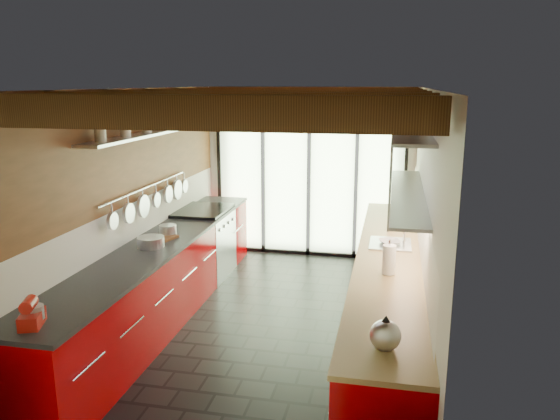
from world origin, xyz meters
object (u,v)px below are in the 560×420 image
(soap_bottle, at_px, (391,221))
(bowl, at_px, (390,242))
(paper_towel, at_px, (389,260))
(stand_mixer, at_px, (32,314))
(kettle, at_px, (385,334))

(soap_bottle, xyz_separation_m, bowl, (0.00, -0.72, -0.06))
(paper_towel, relative_size, soap_bottle, 1.86)
(stand_mixer, relative_size, bowl, 1.20)
(stand_mixer, bearing_deg, soap_bottle, 52.75)
(stand_mixer, distance_m, bowl, 3.65)
(kettle, bearing_deg, soap_bottle, 90.00)
(paper_towel, bearing_deg, bowl, 90.00)
(kettle, relative_size, paper_towel, 0.80)
(stand_mixer, xyz_separation_m, paper_towel, (2.54, 1.66, 0.05))
(stand_mixer, height_order, bowl, stand_mixer)
(kettle, xyz_separation_m, paper_towel, (0.00, 1.49, 0.03))
(stand_mixer, xyz_separation_m, bowl, (2.54, 2.62, -0.06))
(paper_towel, xyz_separation_m, soap_bottle, (0.00, 1.68, -0.05))
(kettle, bearing_deg, stand_mixer, -176.21)
(kettle, height_order, soap_bottle, kettle)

